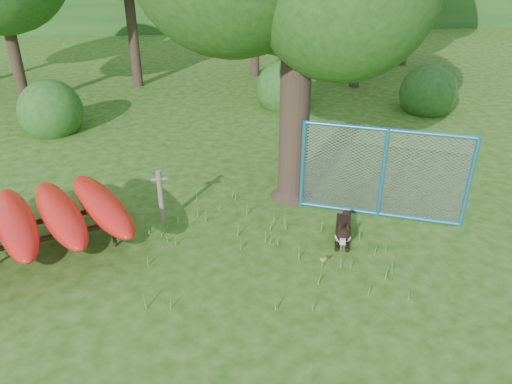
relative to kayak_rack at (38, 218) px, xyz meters
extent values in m
plane|color=#224C0F|center=(3.67, -1.17, -0.73)|extent=(80.00, 80.00, 0.00)
cylinder|color=#32241B|center=(4.84, 1.61, 1.68)|extent=(0.64, 0.64, 4.81)
cone|color=#32241B|center=(4.84, 1.61, -0.49)|extent=(0.96, 0.96, 0.48)
cylinder|color=#32241B|center=(5.42, 1.63, 2.35)|extent=(1.33, 0.67, 1.03)
cylinder|color=#32241B|center=(4.36, 1.79, 2.73)|extent=(1.07, 0.67, 0.98)
cylinder|color=#6B6250|center=(2.08, 0.79, -0.15)|extent=(0.12, 0.12, 1.16)
cylinder|color=#6B6250|center=(2.08, 0.79, 0.25)|extent=(0.32, 0.10, 0.06)
cylinder|color=black|center=(1.23, 0.07, -0.50)|extent=(0.09, 0.09, 0.46)
cylinder|color=black|center=(1.03, 0.68, -0.50)|extent=(0.09, 0.09, 0.46)
cube|color=black|center=(0.10, -0.30, -0.25)|extent=(2.64, 0.93, 0.07)
cube|color=black|center=(-0.10, 0.30, -0.25)|extent=(2.64, 0.93, 0.07)
ellipsoid|color=red|center=(-0.35, -0.12, 0.00)|extent=(1.72, 2.77, 0.44)
ellipsoid|color=red|center=(0.35, 0.12, 0.00)|extent=(1.80, 2.75, 0.44)
ellipsoid|color=red|center=(1.05, 0.35, 0.00)|extent=(1.87, 2.73, 0.44)
cube|color=black|center=(5.55, -0.03, -0.60)|extent=(0.47, 0.78, 0.25)
cube|color=silver|center=(5.46, -0.33, -0.61)|extent=(0.26, 0.21, 0.23)
sphere|color=black|center=(5.41, -0.51, -0.42)|extent=(0.27, 0.27, 0.27)
cube|color=silver|center=(5.37, -0.63, -0.46)|extent=(0.14, 0.17, 0.09)
sphere|color=silver|center=(5.32, -0.51, -0.46)|extent=(0.13, 0.13, 0.13)
sphere|color=silver|center=(5.48, -0.56, -0.46)|extent=(0.13, 0.13, 0.13)
cone|color=black|center=(5.35, -0.45, -0.27)|extent=(0.14, 0.14, 0.13)
cone|color=black|center=(5.49, -0.49, -0.27)|extent=(0.10, 0.12, 0.13)
cylinder|color=black|center=(5.33, -0.46, -0.68)|extent=(0.16, 0.32, 0.07)
cylinder|color=black|center=(5.51, -0.51, -0.68)|extent=(0.16, 0.32, 0.07)
sphere|color=black|center=(5.72, 0.33, -0.50)|extent=(0.17, 0.17, 0.17)
torus|color=blue|center=(5.43, -0.43, -0.48)|extent=(0.27, 0.15, 0.26)
cylinder|color=teal|center=(4.97, 1.18, 0.23)|extent=(0.11, 0.11, 1.92)
cylinder|color=teal|center=(6.46, 0.58, 0.23)|extent=(0.11, 0.11, 1.92)
cylinder|color=teal|center=(7.94, -0.02, 0.23)|extent=(0.11, 0.11, 1.92)
cylinder|color=teal|center=(6.46, 0.58, 1.15)|extent=(3.00, 1.27, 0.07)
cylinder|color=teal|center=(6.46, 0.58, -0.68)|extent=(3.00, 1.27, 0.07)
plane|color=gray|center=(6.46, 0.58, 0.23)|extent=(2.97, 1.20, 3.20)
cylinder|color=#488F2F|center=(4.90, -1.07, -0.63)|extent=(0.02, 0.02, 0.20)
sphere|color=yellow|center=(4.90, -1.07, -0.53)|extent=(0.04, 0.04, 0.04)
sphere|color=yellow|center=(4.95, -1.07, -0.52)|extent=(0.04, 0.04, 0.04)
sphere|color=yellow|center=(4.89, -1.03, -0.54)|extent=(0.04, 0.04, 0.04)
sphere|color=yellow|center=(4.91, -1.10, -0.53)|extent=(0.04, 0.04, 0.04)
sphere|color=yellow|center=(4.88, -1.08, -0.52)|extent=(0.04, 0.04, 0.04)
cylinder|color=#32241B|center=(-2.83, 8.83, 1.37)|extent=(0.36, 0.36, 4.20)
cylinder|color=#32241B|center=(0.67, 10.83, 1.89)|extent=(0.36, 0.36, 5.25)
cylinder|color=#32241B|center=(5.17, 11.83, 1.19)|extent=(0.36, 0.36, 3.85)
cylinder|color=#32241B|center=(8.67, 9.83, 1.65)|extent=(0.36, 0.36, 4.76)
cylinder|color=#32241B|center=(11.67, 12.83, 1.72)|extent=(0.36, 0.36, 4.90)
sphere|color=#20541B|center=(-1.33, 6.33, -0.73)|extent=(1.80, 1.80, 1.80)
sphere|color=#20541B|center=(10.17, 6.83, -0.73)|extent=(1.80, 1.80, 1.80)
sphere|color=#20541B|center=(5.67, 7.83, -0.73)|extent=(1.80, 1.80, 1.80)
camera|label=1|loc=(2.96, -7.93, 4.54)|focal=35.00mm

